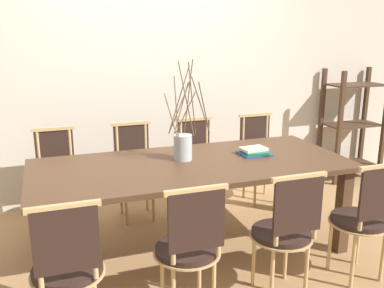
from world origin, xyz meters
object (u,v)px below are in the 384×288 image
(chair_far_center, at_px, (198,160))
(vase_centerpiece, at_px, (183,144))
(shelving_rack, at_px, (352,125))
(chair_near_center, at_px, (285,229))
(book_stack, at_px, (254,151))
(dining_table, at_px, (192,173))

(chair_far_center, height_order, vase_centerpiece, vase_centerpiece)
(shelving_rack, bearing_deg, chair_near_center, -137.25)
(vase_centerpiece, height_order, shelving_rack, vase_centerpiece)
(vase_centerpiece, xyz_separation_m, book_stack, (0.60, -0.05, -0.10))
(chair_far_center, xyz_separation_m, vase_centerpiece, (-0.37, -0.70, 0.37))
(chair_near_center, distance_m, book_stack, 0.92)
(chair_near_center, height_order, shelving_rack, shelving_rack)
(chair_near_center, relative_size, chair_far_center, 1.00)
(dining_table, bearing_deg, vase_centerpiece, 110.94)
(dining_table, height_order, book_stack, book_stack)
(vase_centerpiece, bearing_deg, chair_far_center, 61.80)
(dining_table, height_order, vase_centerpiece, vase_centerpiece)
(chair_far_center, bearing_deg, chair_near_center, 90.85)
(chair_far_center, bearing_deg, book_stack, 106.90)
(chair_near_center, height_order, vase_centerpiece, vase_centerpiece)
(chair_near_center, xyz_separation_m, chair_far_center, (-0.02, 1.60, 0.00))
(dining_table, xyz_separation_m, book_stack, (0.56, 0.05, 0.11))
(chair_far_center, relative_size, shelving_rack, 0.69)
(dining_table, bearing_deg, chair_far_center, 67.19)
(chair_near_center, bearing_deg, chair_far_center, 90.85)
(chair_near_center, height_order, book_stack, chair_near_center)
(chair_far_center, distance_m, vase_centerpiece, 0.88)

